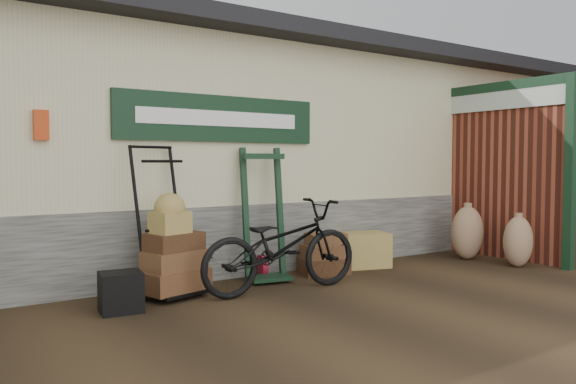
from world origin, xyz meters
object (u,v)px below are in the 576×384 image
object	(u,v)px
wicker_hamper	(361,250)
black_trunk	(121,292)
suitcase_stack	(324,253)
porter_trolley	(163,219)
green_barrow	(264,214)
bicycle	(281,241)

from	to	relation	value
wicker_hamper	black_trunk	xyz separation A→B (m)	(-3.45, -0.48, -0.04)
suitcase_stack	wicker_hamper	bearing A→B (deg)	8.85
porter_trolley	black_trunk	bearing A→B (deg)	-158.83
wicker_hamper	black_trunk	size ratio (longest dim) A/B	1.86
porter_trolley	suitcase_stack	size ratio (longest dim) A/B	2.72
green_barrow	bicycle	bearing A→B (deg)	-93.93
porter_trolley	wicker_hamper	distance (m)	2.91
black_trunk	bicycle	bearing A→B (deg)	-4.83
black_trunk	bicycle	xyz separation A→B (m)	(1.74, -0.15, 0.37)
green_barrow	suitcase_stack	world-z (taller)	green_barrow
wicker_hamper	bicycle	size ratio (longest dim) A/B	0.37
bicycle	porter_trolley	bearing A→B (deg)	64.56
green_barrow	black_trunk	world-z (taller)	green_barrow
suitcase_stack	wicker_hamper	distance (m)	0.74
suitcase_stack	green_barrow	bearing A→B (deg)	170.45
green_barrow	porter_trolley	bearing A→B (deg)	-165.71
green_barrow	wicker_hamper	world-z (taller)	green_barrow
suitcase_stack	porter_trolley	bearing A→B (deg)	178.10
porter_trolley	green_barrow	xyz separation A→B (m)	(1.31, 0.07, -0.02)
wicker_hamper	suitcase_stack	bearing A→B (deg)	-171.15
wicker_hamper	bicycle	distance (m)	1.86
porter_trolley	green_barrow	distance (m)	1.31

